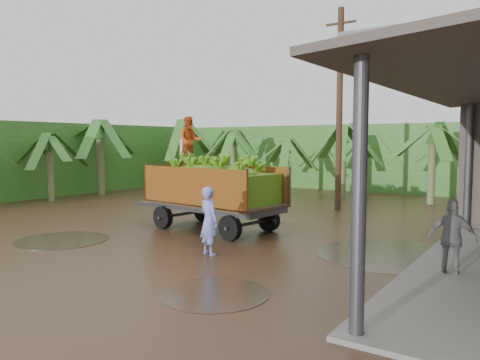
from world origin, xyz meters
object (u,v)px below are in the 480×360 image
(banana_trailer, at_px, (214,188))
(utility_pole, at_px, (339,109))
(man_blue, at_px, (209,221))
(man_grey, at_px, (452,238))

(banana_trailer, distance_m, utility_pole, 6.75)
(banana_trailer, bearing_deg, utility_pole, 82.01)
(banana_trailer, bearing_deg, man_blue, -48.79)
(man_grey, bearing_deg, man_blue, 3.22)
(man_blue, bearing_deg, utility_pole, -68.70)
(banana_trailer, relative_size, man_grey, 3.79)
(utility_pole, bearing_deg, man_grey, -53.85)
(man_grey, distance_m, utility_pole, 9.66)
(man_blue, bearing_deg, man_grey, -147.02)
(man_blue, relative_size, utility_pole, 0.21)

